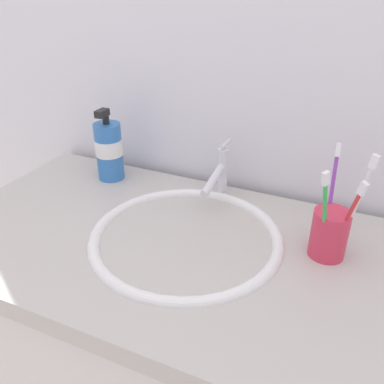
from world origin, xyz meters
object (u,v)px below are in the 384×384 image
(toothbrush_purple, at_px, (332,191))
(soap_dispenser, at_px, (109,150))
(toothbrush_white, at_px, (357,202))
(toothbrush_red, at_px, (348,216))
(toothbrush_cup, at_px, (329,234))
(faucet, at_px, (220,173))
(toothbrush_green, at_px, (325,211))

(toothbrush_purple, distance_m, soap_dispenser, 0.54)
(toothbrush_purple, bearing_deg, toothbrush_white, -41.22)
(toothbrush_red, bearing_deg, soap_dispenser, 168.14)
(toothbrush_cup, distance_m, soap_dispenser, 0.56)
(toothbrush_cup, distance_m, toothbrush_white, 0.08)
(faucet, distance_m, soap_dispenser, 0.29)
(faucet, xyz_separation_m, toothbrush_red, (0.29, -0.14, 0.04))
(faucet, relative_size, toothbrush_red, 0.90)
(toothbrush_green, bearing_deg, toothbrush_cup, 67.85)
(faucet, distance_m, toothbrush_white, 0.33)
(toothbrush_white, xyz_separation_m, toothbrush_red, (-0.01, -0.01, -0.02))
(toothbrush_purple, distance_m, toothbrush_green, 0.07)
(toothbrush_purple, bearing_deg, soap_dispenser, 172.96)
(toothbrush_cup, height_order, toothbrush_green, toothbrush_green)
(faucet, bearing_deg, toothbrush_purple, -18.74)
(toothbrush_cup, xyz_separation_m, toothbrush_white, (0.03, -0.00, 0.08))
(faucet, bearing_deg, toothbrush_green, -31.79)
(toothbrush_white, bearing_deg, toothbrush_cup, 175.87)
(toothbrush_red, height_order, soap_dispenser, soap_dispenser)
(faucet, height_order, toothbrush_green, toothbrush_green)
(toothbrush_cup, distance_m, toothbrush_red, 0.06)
(toothbrush_cup, bearing_deg, toothbrush_green, -112.15)
(toothbrush_cup, xyz_separation_m, toothbrush_green, (-0.01, -0.03, 0.06))
(toothbrush_red, height_order, toothbrush_green, toothbrush_green)
(faucet, relative_size, toothbrush_cup, 1.64)
(toothbrush_cup, height_order, soap_dispenser, soap_dispenser)
(toothbrush_cup, distance_m, toothbrush_green, 0.07)
(toothbrush_red, distance_m, soap_dispenser, 0.59)
(toothbrush_cup, height_order, toothbrush_purple, toothbrush_purple)
(toothbrush_red, relative_size, soap_dispenser, 0.93)
(toothbrush_purple, xyz_separation_m, soap_dispenser, (-0.54, 0.07, -0.04))
(faucet, distance_m, toothbrush_red, 0.32)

